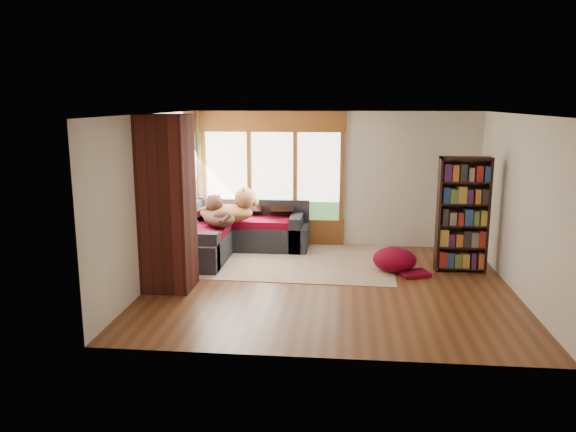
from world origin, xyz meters
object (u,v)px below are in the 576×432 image
(brick_chimney, at_px, (167,204))
(pouf, at_px, (395,259))
(area_rug, at_px, (298,260))
(sectional_sofa, at_px, (227,237))
(bookshelf, at_px, (463,215))
(dog_brindle, at_px, (218,216))
(dog_tan, at_px, (231,210))

(brick_chimney, xyz_separation_m, pouf, (3.46, 1.22, -1.09))
(area_rug, height_order, pouf, pouf)
(sectional_sofa, relative_size, pouf, 3.04)
(area_rug, distance_m, pouf, 1.72)
(area_rug, bearing_deg, pouf, -14.65)
(bookshelf, xyz_separation_m, dog_brindle, (-4.17, 0.37, -0.19))
(dog_tan, bearing_deg, brick_chimney, -115.07)
(area_rug, relative_size, dog_brindle, 3.51)
(area_rug, bearing_deg, brick_chimney, -137.57)
(brick_chimney, height_order, area_rug, brick_chimney)
(sectional_sofa, height_order, area_rug, sectional_sofa)
(brick_chimney, height_order, sectional_sofa, brick_chimney)
(sectional_sofa, xyz_separation_m, pouf, (3.01, -0.83, -0.10))
(brick_chimney, height_order, dog_brindle, brick_chimney)
(sectional_sofa, height_order, dog_brindle, dog_brindle)
(area_rug, height_order, dog_brindle, dog_brindle)
(area_rug, xyz_separation_m, bookshelf, (2.74, -0.33, 0.95))
(dog_brindle, bearing_deg, dog_tan, -57.59)
(brick_chimney, xyz_separation_m, dog_tan, (0.54, 2.02, -0.48))
(area_rug, distance_m, bookshelf, 2.92)
(dog_brindle, bearing_deg, brick_chimney, 137.76)
(bookshelf, distance_m, dog_tan, 4.06)
(bookshelf, height_order, pouf, bookshelf)
(brick_chimney, height_order, dog_tan, brick_chimney)
(sectional_sofa, distance_m, dog_tan, 0.52)
(pouf, height_order, dog_brindle, dog_brindle)
(dog_brindle, bearing_deg, area_rug, -121.65)
(bookshelf, height_order, dog_brindle, bookshelf)
(sectional_sofa, distance_m, area_rug, 1.45)
(area_rug, distance_m, dog_brindle, 1.63)
(dog_tan, relative_size, dog_brindle, 1.15)
(sectional_sofa, xyz_separation_m, dog_brindle, (-0.08, -0.36, 0.46))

